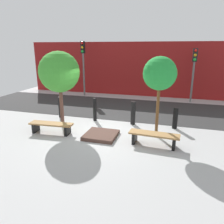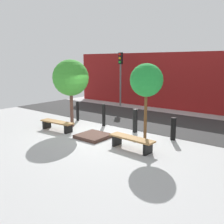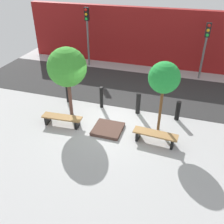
{
  "view_description": "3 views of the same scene",
  "coord_description": "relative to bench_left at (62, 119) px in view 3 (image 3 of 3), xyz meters",
  "views": [
    {
      "loc": [
        2.59,
        -8.0,
        3.33
      ],
      "look_at": [
        0.23,
        0.08,
        0.81
      ],
      "focal_mm": 35.0,
      "sensor_mm": 36.0,
      "label": 1
    },
    {
      "loc": [
        6.69,
        -7.92,
        3.08
      ],
      "look_at": [
        0.46,
        0.03,
        1.03
      ],
      "focal_mm": 40.0,
      "sensor_mm": 36.0,
      "label": 2
    },
    {
      "loc": [
        2.75,
        -8.78,
        6.29
      ],
      "look_at": [
        0.14,
        -0.5,
        0.86
      ],
      "focal_mm": 40.0,
      "sensor_mm": 36.0,
      "label": 3
    }
  ],
  "objects": [
    {
      "name": "bollard_center",
      "position": [
        2.93,
        1.95,
        0.21
      ],
      "size": [
        0.21,
        0.21,
        1.04
      ],
      "primitive_type": "cylinder",
      "color": "black",
      "rests_on": "ground"
    },
    {
      "name": "traffic_light_west",
      "position": [
        -1.55,
        6.96,
        2.24
      ],
      "size": [
        0.28,
        0.27,
        3.69
      ],
      "color": "slate",
      "rests_on": "ground"
    },
    {
      "name": "bollard_far_left",
      "position": [
        -0.68,
        1.95,
        0.2
      ],
      "size": [
        0.15,
        0.15,
        1.03
      ],
      "primitive_type": "cylinder",
      "color": "black",
      "rests_on": "ground"
    },
    {
      "name": "tree_behind_left_bench",
      "position": [
        0.0,
        0.91,
        2.02
      ],
      "size": [
        1.68,
        1.68,
        3.18
      ],
      "color": "brown",
      "rests_on": "ground"
    },
    {
      "name": "planter_bed",
      "position": [
        2.03,
        0.2,
        -0.24
      ],
      "size": [
        1.2,
        1.18,
        0.14
      ],
      "primitive_type": "cube",
      "color": "#4E352C",
      "rests_on": "ground"
    },
    {
      "name": "bench_right",
      "position": [
        4.05,
        -0.0,
        0.02
      ],
      "size": [
        1.77,
        0.56,
        0.45
      ],
      "rotation": [
        0.0,
        0.0,
        -0.07
      ],
      "color": "black",
      "rests_on": "ground"
    },
    {
      "name": "bench_left",
      "position": [
        0.0,
        0.0,
        0.0
      ],
      "size": [
        1.77,
        0.56,
        0.43
      ],
      "rotation": [
        0.0,
        0.0,
        0.07
      ],
      "color": "black",
      "rests_on": "ground"
    },
    {
      "name": "ground_plane",
      "position": [
        2.03,
        0.84,
        -0.31
      ],
      "size": [
        18.0,
        18.0,
        0.0
      ],
      "primitive_type": "plane",
      "color": "#A9A9A9"
    },
    {
      "name": "bollard_left",
      "position": [
        1.12,
        1.95,
        0.23
      ],
      "size": [
        0.17,
        0.17,
        1.08
      ],
      "primitive_type": "cylinder",
      "color": "black",
      "rests_on": "ground"
    },
    {
      "name": "road_strip",
      "position": [
        2.03,
        4.44,
        -0.3
      ],
      "size": [
        18.0,
        4.47,
        0.01
      ],
      "primitive_type": "cube",
      "color": "#2C2C2C",
      "rests_on": "ground"
    },
    {
      "name": "traffic_light_mid_west",
      "position": [
        5.6,
        6.95,
        1.96
      ],
      "size": [
        0.28,
        0.27,
        3.26
      ],
      "color": "#616161",
      "rests_on": "ground"
    },
    {
      "name": "tree_behind_right_bench",
      "position": [
        4.05,
        0.91,
        2.08
      ],
      "size": [
        1.22,
        1.22,
        3.02
      ],
      "color": "brown",
      "rests_on": "ground"
    },
    {
      "name": "building_facade",
      "position": [
        2.03,
        8.21,
        1.53
      ],
      "size": [
        16.2,
        0.5,
        3.67
      ],
      "primitive_type": "cube",
      "color": "maroon",
      "rests_on": "ground"
    },
    {
      "name": "bollard_right",
      "position": [
        4.73,
        1.95,
        0.15
      ],
      "size": [
        0.21,
        0.21,
        0.91
      ],
      "primitive_type": "cylinder",
      "color": "black",
      "rests_on": "ground"
    }
  ]
}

